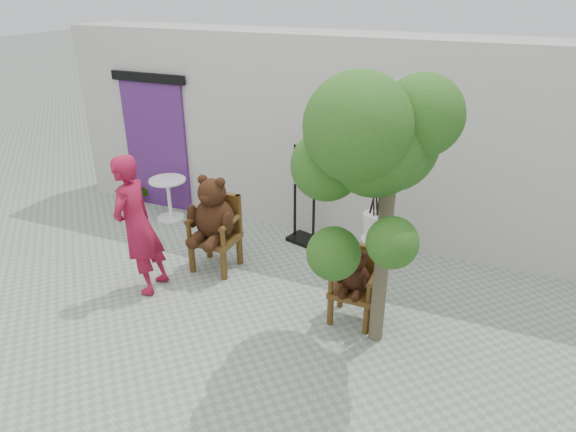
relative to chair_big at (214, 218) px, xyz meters
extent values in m
plane|color=gray|center=(1.01, -1.06, -0.76)|extent=(60.00, 60.00, 0.00)
cube|color=#BBB8AF|center=(1.01, 2.04, 0.74)|extent=(9.00, 1.00, 3.00)
cube|color=#4C2061|center=(-1.99, 1.52, 0.34)|extent=(1.20, 0.08, 2.20)
cube|color=black|center=(-1.99, 1.48, 1.49)|extent=(1.40, 0.06, 0.15)
cylinder|color=#41280E|center=(-0.25, -0.23, -0.55)|extent=(0.09, 0.09, 0.42)
cylinder|color=#41280E|center=(-0.25, 0.22, -0.55)|extent=(0.09, 0.09, 0.42)
cylinder|color=#41280E|center=(0.25, -0.23, -0.55)|extent=(0.09, 0.09, 0.42)
cylinder|color=#41280E|center=(0.25, 0.22, -0.55)|extent=(0.09, 0.09, 0.42)
cube|color=#41280E|center=(0.00, -0.01, -0.30)|extent=(0.60, 0.55, 0.08)
cube|color=#41280E|center=(0.00, 0.23, 0.01)|extent=(0.57, 0.08, 0.55)
cylinder|color=#41280E|center=(-0.26, 0.23, 0.01)|extent=(0.08, 0.08, 0.55)
cylinder|color=#41280E|center=(-0.26, -0.23, -0.14)|extent=(0.07, 0.07, 0.25)
cylinder|color=#41280E|center=(-0.26, -0.01, -0.01)|extent=(0.08, 0.52, 0.08)
cylinder|color=#41280E|center=(0.26, 0.23, 0.01)|extent=(0.08, 0.08, 0.55)
cylinder|color=#41280E|center=(0.26, -0.23, -0.14)|extent=(0.07, 0.07, 0.25)
cylinder|color=#41280E|center=(0.26, -0.01, -0.01)|extent=(0.08, 0.52, 0.08)
ellipsoid|color=black|center=(0.00, 0.02, -0.02)|extent=(0.57, 0.49, 0.60)
sphere|color=black|center=(0.00, -0.01, 0.38)|extent=(0.38, 0.38, 0.38)
ellipsoid|color=black|center=(0.00, -0.16, 0.35)|extent=(0.17, 0.14, 0.14)
sphere|color=black|center=(-0.13, 0.00, 0.54)|extent=(0.13, 0.13, 0.13)
sphere|color=black|center=(0.13, 0.00, 0.54)|extent=(0.13, 0.13, 0.13)
ellipsoid|color=black|center=(-0.27, -0.10, 0.02)|extent=(0.13, 0.19, 0.34)
ellipsoid|color=black|center=(-0.12, -0.24, -0.21)|extent=(0.17, 0.33, 0.17)
sphere|color=black|center=(-0.12, -0.37, -0.23)|extent=(0.16, 0.16, 0.16)
ellipsoid|color=black|center=(0.27, -0.10, 0.02)|extent=(0.13, 0.19, 0.34)
ellipsoid|color=black|center=(0.12, -0.24, -0.21)|extent=(0.17, 0.33, 0.17)
sphere|color=black|center=(0.12, -0.37, -0.23)|extent=(0.16, 0.16, 0.16)
cylinder|color=#41280E|center=(1.89, -0.61, -0.58)|extent=(0.08, 0.08, 0.36)
cylinder|color=#41280E|center=(1.89, -0.22, -0.58)|extent=(0.08, 0.08, 0.36)
cylinder|color=#41280E|center=(2.32, -0.61, -0.58)|extent=(0.08, 0.08, 0.36)
cylinder|color=#41280E|center=(2.32, -0.22, -0.58)|extent=(0.08, 0.08, 0.36)
cube|color=#41280E|center=(2.10, -0.42, -0.36)|extent=(0.52, 0.48, 0.07)
cube|color=#41280E|center=(2.10, -0.22, -0.09)|extent=(0.49, 0.07, 0.48)
cylinder|color=#41280E|center=(1.88, -0.22, -0.09)|extent=(0.07, 0.07, 0.48)
cylinder|color=#41280E|center=(1.88, -0.61, -0.22)|extent=(0.06, 0.06, 0.22)
cylinder|color=#41280E|center=(1.88, -0.42, -0.11)|extent=(0.07, 0.45, 0.07)
cylinder|color=#41280E|center=(2.33, -0.22, -0.09)|extent=(0.07, 0.07, 0.48)
cylinder|color=#41280E|center=(2.33, -0.61, -0.22)|extent=(0.06, 0.06, 0.22)
cylinder|color=#41280E|center=(2.33, -0.42, -0.11)|extent=(0.07, 0.45, 0.07)
ellipsoid|color=black|center=(2.10, -0.41, -0.19)|extent=(0.34, 0.29, 0.35)
sphere|color=black|center=(2.10, -0.43, 0.05)|extent=(0.22, 0.22, 0.22)
ellipsoid|color=black|center=(2.10, -0.52, 0.03)|extent=(0.10, 0.08, 0.08)
sphere|color=black|center=(2.03, -0.42, 0.14)|extent=(0.08, 0.08, 0.08)
sphere|color=black|center=(2.18, -0.42, 0.14)|extent=(0.08, 0.08, 0.08)
ellipsoid|color=black|center=(1.94, -0.48, -0.16)|extent=(0.08, 0.11, 0.20)
ellipsoid|color=black|center=(2.03, -0.56, -0.30)|extent=(0.10, 0.20, 0.10)
sphere|color=black|center=(2.03, -0.64, -0.31)|extent=(0.10, 0.10, 0.10)
ellipsoid|color=black|center=(2.26, -0.48, -0.16)|extent=(0.08, 0.11, 0.20)
ellipsoid|color=black|center=(2.18, -0.56, -0.30)|extent=(0.10, 0.20, 0.10)
sphere|color=black|center=(2.18, -0.64, -0.31)|extent=(0.10, 0.10, 0.10)
imported|color=maroon|center=(-0.61, -0.82, 0.14)|extent=(0.49, 0.69, 1.80)
cylinder|color=white|center=(-1.53, 1.10, -0.07)|extent=(0.60, 0.60, 0.03)
cylinder|color=white|center=(-1.53, 1.10, -0.41)|extent=(0.06, 0.06, 0.68)
cylinder|color=white|center=(-1.53, 1.10, -0.75)|extent=(0.44, 0.44, 0.03)
cube|color=black|center=(0.67, 1.26, -0.01)|extent=(0.04, 0.04, 1.50)
cube|color=black|center=(1.01, 1.16, -0.01)|extent=(0.04, 0.04, 1.50)
cube|color=black|center=(0.84, 1.21, 0.74)|extent=(0.39, 0.14, 0.03)
cube|color=black|center=(0.84, 1.21, -0.73)|extent=(0.53, 0.46, 0.06)
cube|color=#B082BD|center=(0.83, 1.20, 0.42)|extent=(0.36, 0.14, 0.52)
cylinder|color=black|center=(0.84, 1.21, 0.71)|extent=(0.01, 0.01, 0.08)
cylinder|color=white|center=(1.99, 0.87, -0.32)|extent=(0.32, 0.32, 0.03)
cylinder|color=white|center=(2.07, 0.96, -0.54)|extent=(0.03, 0.03, 0.44)
cylinder|color=white|center=(1.90, 0.96, -0.54)|extent=(0.03, 0.03, 0.44)
cylinder|color=white|center=(1.90, 0.79, -0.54)|extent=(0.03, 0.03, 0.44)
cylinder|color=white|center=(2.07, 0.79, -0.54)|extent=(0.03, 0.03, 0.44)
cylinder|color=black|center=(1.96, 0.91, 0.29)|extent=(0.14, 0.12, 0.79)
cylinder|color=olive|center=(1.92, 0.96, 0.61)|extent=(0.05, 0.04, 0.08)
cylinder|color=black|center=(2.04, 0.88, 0.29)|extent=(0.04, 0.12, 0.80)
cylinder|color=olive|center=(2.07, 0.89, 0.61)|extent=(0.04, 0.04, 0.07)
cylinder|color=black|center=(2.01, 0.83, 0.29)|extent=(0.15, 0.09, 0.79)
cylinder|color=olive|center=(2.04, 0.78, 0.61)|extent=(0.05, 0.04, 0.08)
cylinder|color=black|center=(1.96, 0.91, 0.29)|extent=(0.13, 0.11, 0.79)
cylinder|color=olive|center=(1.93, 0.95, 0.61)|extent=(0.05, 0.04, 0.08)
cylinder|color=black|center=(1.97, 0.83, 0.29)|extent=(0.10, 0.05, 0.80)
cylinder|color=olive|center=(1.96, 0.80, 0.61)|extent=(0.04, 0.04, 0.07)
cylinder|color=black|center=(2.01, 0.83, 0.29)|extent=(0.10, 0.06, 0.80)
cylinder|color=olive|center=(2.02, 0.80, 0.61)|extent=(0.04, 0.04, 0.07)
cylinder|color=#443A28|center=(2.45, -0.65, 0.59)|extent=(0.15, 0.15, 2.70)
sphere|color=#183F11|center=(2.38, -0.50, 1.48)|extent=(0.98, 0.98, 0.98)
sphere|color=#183F11|center=(1.87, -0.86, 1.29)|extent=(0.71, 0.71, 0.71)
sphere|color=#183F11|center=(2.20, -0.93, 1.80)|extent=(0.85, 0.85, 0.85)
sphere|color=#183F11|center=(2.69, -0.63, 1.81)|extent=(0.77, 0.77, 0.77)
sphere|color=#183F11|center=(2.31, -0.77, 1.53)|extent=(1.00, 1.00, 1.00)
sphere|color=#183F11|center=(2.20, -1.02, 1.75)|extent=(1.01, 1.01, 1.01)
sphere|color=#183F11|center=(2.06, -0.35, 1.51)|extent=(1.00, 1.00, 1.00)
sphere|color=#183F11|center=(2.06, -1.14, 0.49)|extent=(0.54, 0.54, 0.54)
sphere|color=#183F11|center=(2.64, -1.23, 0.78)|extent=(0.48, 0.48, 0.48)
imported|color=#183F11|center=(-2.39, 1.29, -0.56)|extent=(0.39, 0.35, 0.40)
camera|label=1|loc=(3.37, -5.36, 2.96)|focal=32.00mm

